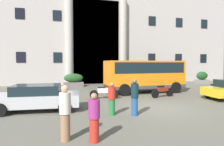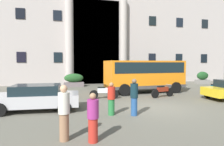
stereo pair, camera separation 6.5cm
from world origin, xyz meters
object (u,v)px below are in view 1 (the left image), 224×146
Objects in this scene: bus_stop_sign at (181,72)px; pedestrian_woman_with_bag at (135,97)px; hedge_planter_east at (202,78)px; pedestrian_child_trailing at (65,113)px; pedestrian_woman_dark_dress at (112,99)px; hedge_planter_west at (112,80)px; pedestrian_man_crossing at (94,118)px; hedge_planter_far_east at (174,78)px; hedge_planter_far_west at (143,78)px; motorcycle_far_end at (104,92)px; parked_sedan_far at (37,97)px; orange_minibus at (144,73)px; motorcycle_near_kerb at (216,89)px; scooter_by_planter at (162,91)px; hedge_planter_entrance_right at (74,80)px.

bus_stop_sign reaches higher than pedestrian_woman_with_bag.
hedge_planter_east is 0.86× the size of pedestrian_child_trailing.
hedge_planter_west is at bearing 97.29° from pedestrian_woman_dark_dress.
hedge_planter_west is 14.54m from pedestrian_man_crossing.
hedge_planter_far_east is at bearing 175.47° from hedge_planter_east.
pedestrian_child_trailing is (-8.72, -14.23, 0.12)m from hedge_planter_far_west.
bus_stop_sign is 1.25× the size of motorcycle_far_end.
motorcycle_far_end is 1.12× the size of pedestrian_child_trailing.
pedestrian_man_crossing reaches higher than hedge_planter_east.
orange_minibus is at bearing 33.02° from parked_sedan_far.
hedge_planter_west is 0.39× the size of parked_sedan_far.
hedge_planter_far_east reaches higher than parked_sedan_far.
hedge_planter_far_west reaches higher than motorcycle_near_kerb.
hedge_planter_east reaches higher than hedge_planter_west.
pedestrian_child_trailing is (-6.52, -8.90, -0.69)m from orange_minibus.
motorcycle_far_end is (-9.82, -7.04, -0.26)m from hedge_planter_far_east.
motorcycle_far_end is at bearing 105.12° from pedestrian_woman_dark_dress.
hedge_planter_west is at bearing 104.67° from orange_minibus.
motorcycle_far_end is at bearing 107.03° from pedestrian_man_crossing.
pedestrian_child_trailing is at bearing -69.07° from parked_sedan_far.
parked_sedan_far reaches higher than motorcycle_near_kerb.
pedestrian_woman_with_bag is 0.97× the size of pedestrian_child_trailing.
pedestrian_woman_with_bag reaches higher than hedge_planter_far_east.
hedge_planter_west reaches higher than motorcycle_far_end.
hedge_planter_far_west reaches higher than parked_sedan_far.
pedestrian_woman_dark_dress is at bearing -155.59° from scooter_by_planter.
pedestrian_woman_with_bag is (2.22, -11.97, 0.22)m from hedge_planter_entrance_right.
motorcycle_far_end is 4.23m from scooter_by_planter.
hedge_planter_entrance_right is 1.02× the size of motorcycle_far_end.
motorcycle_far_end is at bearing -153.12° from hedge_planter_east.
motorcycle_near_kerb is 1.33× the size of pedestrian_woman_dark_dress.
hedge_planter_west is 11.19m from parked_sedan_far.
hedge_planter_west is 11.39m from pedestrian_woman_dark_dress.
pedestrian_man_crossing reaches higher than motorcycle_near_kerb.
pedestrian_child_trailing reaches higher than hedge_planter_west.
bus_stop_sign reaches higher than pedestrian_child_trailing.
orange_minibus is 3.19× the size of motorcycle_near_kerb.
hedge_planter_far_west reaches higher than hedge_planter_entrance_right.
pedestrian_woman_with_bag is at bearing -79.47° from hedge_planter_entrance_right.
hedge_planter_far_east is 18.59m from pedestrian_child_trailing.
hedge_planter_far_east is at bearing 81.68° from motorcycle_near_kerb.
hedge_planter_entrance_right is 7.78m from hedge_planter_far_west.
parked_sedan_far is 2.52× the size of pedestrian_woman_with_bag.
hedge_planter_east is 8.48m from motorcycle_near_kerb.
orange_minibus is at bearing 76.67° from pedestrian_woman_dark_dress.
hedge_planter_west is 1.11× the size of pedestrian_woman_dark_dress.
bus_stop_sign is 1.45× the size of hedge_planter_west.
hedge_planter_far_east is (7.51, 0.19, 0.05)m from hedge_planter_west.
motorcycle_near_kerb is at bearing 12.21° from parked_sedan_far.
pedestrian_woman_dark_dress is at bearing -128.69° from orange_minibus.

